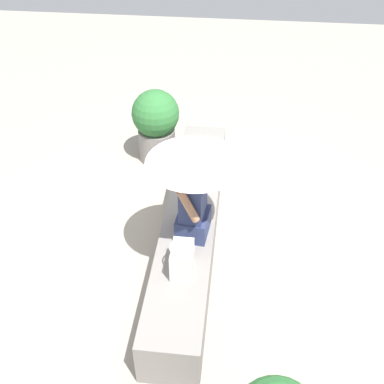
{
  "coord_description": "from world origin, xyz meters",
  "views": [
    {
      "loc": [
        -3.48,
        -0.4,
        3.48
      ],
      "look_at": [
        -0.16,
        -0.03,
        0.8
      ],
      "focal_mm": 43.85,
      "sensor_mm": 36.0,
      "label": 1
    }
  ],
  "objects_px": {
    "person_seated": "(193,200)",
    "magazine": "(198,168)",
    "handbag_black": "(182,259)",
    "planter_far": "(156,123)",
    "parasol": "(195,153)"
  },
  "relations": [
    {
      "from": "person_seated",
      "to": "magazine",
      "type": "relative_size",
      "value": 3.21
    },
    {
      "from": "person_seated",
      "to": "handbag_black",
      "type": "relative_size",
      "value": 3.2
    },
    {
      "from": "magazine",
      "to": "planter_far",
      "type": "relative_size",
      "value": 0.3
    },
    {
      "from": "person_seated",
      "to": "handbag_black",
      "type": "distance_m",
      "value": 0.54
    },
    {
      "from": "handbag_black",
      "to": "magazine",
      "type": "bearing_deg",
      "value": 0.79
    },
    {
      "from": "handbag_black",
      "to": "magazine",
      "type": "relative_size",
      "value": 1.01
    },
    {
      "from": "person_seated",
      "to": "parasol",
      "type": "xyz_separation_m",
      "value": [
        0.01,
        -0.02,
        0.5
      ]
    },
    {
      "from": "parasol",
      "to": "handbag_black",
      "type": "xyz_separation_m",
      "value": [
        -0.48,
        0.06,
        -0.75
      ]
    },
    {
      "from": "parasol",
      "to": "planter_far",
      "type": "height_order",
      "value": "parasol"
    },
    {
      "from": "parasol",
      "to": "magazine",
      "type": "height_order",
      "value": "parasol"
    },
    {
      "from": "planter_far",
      "to": "parasol",
      "type": "bearing_deg",
      "value": -159.47
    },
    {
      "from": "person_seated",
      "to": "parasol",
      "type": "height_order",
      "value": "parasol"
    },
    {
      "from": "person_seated",
      "to": "planter_far",
      "type": "relative_size",
      "value": 0.95
    },
    {
      "from": "magazine",
      "to": "planter_far",
      "type": "xyz_separation_m",
      "value": [
        0.81,
        0.6,
        0.06
      ]
    },
    {
      "from": "planter_far",
      "to": "person_seated",
      "type": "bearing_deg",
      "value": -159.97
    }
  ]
}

